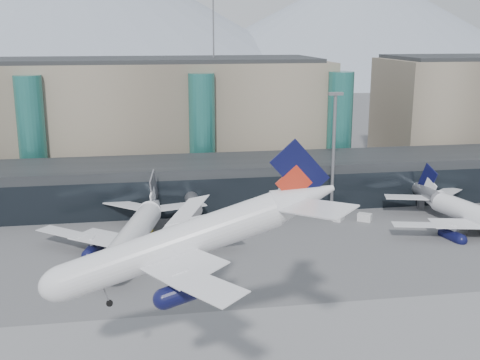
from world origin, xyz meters
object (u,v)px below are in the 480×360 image
object	(u,v)px
veh_d	(339,216)
veh_b	(147,228)
veh_h	(125,264)
veh_c	(197,268)
jet_parked_right	(469,207)
hero_jet	(200,230)
jet_parked_mid	(138,222)
veh_g	(365,217)
lightmast_mid	(334,146)

from	to	relation	value
veh_d	veh_b	bearing A→B (deg)	128.82
veh_b	veh_h	world-z (taller)	veh_h
veh_c	veh_h	distance (m)	11.96
jet_parked_right	hero_jet	bearing A→B (deg)	115.31
jet_parked_mid	jet_parked_right	bearing A→B (deg)	-76.44
veh_g	jet_parked_right	bearing A→B (deg)	11.79
veh_b	veh_h	distance (m)	18.53
hero_jet	veh_g	xyz separation A→B (m)	(38.81, 52.43, -17.05)
hero_jet	jet_parked_right	size ratio (longest dim) A/B	0.91
lightmast_mid	veh_h	distance (m)	51.95
jet_parked_mid	veh_g	xyz separation A→B (m)	(45.62, 8.02, -3.97)
hero_jet	veh_d	world-z (taller)	hero_jet
lightmast_mid	jet_parked_right	size ratio (longest dim) A/B	0.69
hero_jet	jet_parked_right	xyz separation A→B (m)	(56.96, 44.33, -13.36)
hero_jet	jet_parked_mid	distance (m)	46.80
lightmast_mid	veh_d	size ratio (longest dim) A/B	8.47
veh_c	veh_g	xyz separation A→B (m)	(36.45, 21.60, -0.07)
veh_h	jet_parked_mid	bearing A→B (deg)	64.83
jet_parked_right	veh_b	bearing A→B (deg)	70.01
lightmast_mid	jet_parked_right	xyz separation A→B (m)	(22.85, -15.54, -9.93)
jet_parked_mid	jet_parked_right	distance (m)	63.77
veh_c	veh_d	size ratio (longest dim) A/B	1.04
veh_c	veh_d	xyz separation A→B (m)	(31.46, 23.02, -0.01)
veh_c	veh_h	xyz separation A→B (m)	(-11.45, 3.46, 0.19)
hero_jet	veh_g	size ratio (longest dim) A/B	12.29
veh_b	veh_c	bearing A→B (deg)	-146.69
jet_parked_right	veh_d	bearing A→B (deg)	55.05
jet_parked_right	veh_c	world-z (taller)	jet_parked_right
hero_jet	veh_g	distance (m)	67.42
jet_parked_right	veh_b	distance (m)	62.84
jet_parked_right	veh_c	bearing A→B (deg)	91.30
veh_c	veh_h	world-z (taller)	veh_h
veh_h	jet_parked_right	bearing A→B (deg)	-3.82
veh_b	veh_d	xyz separation A→B (m)	(39.07, 1.44, 0.02)
veh_g	jet_parked_mid	bearing A→B (deg)	-134.19
lightmast_mid	veh_c	bearing A→B (deg)	-137.55
jet_parked_right	veh_d	distance (m)	25.28
veh_b	jet_parked_mid	bearing A→B (deg)	-177.14
lightmast_mid	veh_b	xyz separation A→B (m)	(-39.36, -7.45, -13.58)
lightmast_mid	hero_jet	size ratio (longest dim) A/B	0.76
hero_jet	veh_b	xyz separation A→B (m)	(-5.25, 52.41, -17.01)
veh_b	veh_d	size ratio (longest dim) A/B	0.96
hero_jet	veh_d	size ratio (longest dim) A/B	11.16
hero_jet	veh_h	bearing A→B (deg)	105.01
hero_jet	jet_parked_mid	xyz separation A→B (m)	(-6.81, 44.41, -13.08)
veh_b	veh_h	bearing A→B (deg)	-178.08
veh_c	veh_h	bearing A→B (deg)	169.55
lightmast_mid	jet_parked_right	distance (m)	29.36
jet_parked_mid	veh_g	distance (m)	46.49
jet_parked_right	veh_c	xyz separation A→B (m)	(-54.60, -13.50, -3.62)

